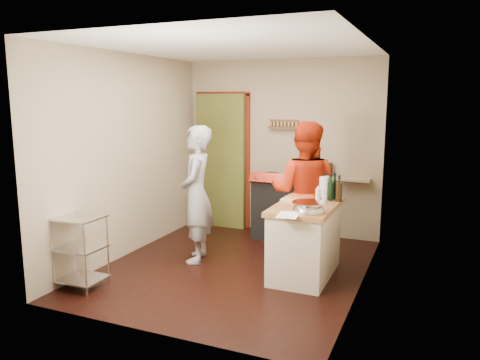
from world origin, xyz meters
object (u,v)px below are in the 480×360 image
stove (276,207)px  wire_shelving (80,248)px  person_stripe (196,194)px  person_red (304,193)px  island (305,238)px

stove → wire_shelving: 2.94m
person_stripe → person_red: bearing=92.9°
wire_shelving → person_stripe: (0.74, 1.27, 0.41)m
stove → wire_shelving: stove is taller
person_stripe → island: bearing=72.3°
stove → wire_shelving: bearing=-116.9°
wire_shelving → island: island is taller
person_stripe → wire_shelving: bearing=-49.1°
island → person_red: (-0.16, 0.47, 0.43)m
wire_shelving → person_red: bearing=41.8°
island → person_stripe: 1.45m
stove → person_stripe: (-0.59, -1.35, 0.40)m
stove → person_stripe: size_ratio=0.59×
island → stove: bearing=121.3°
stove → person_red: person_red is taller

